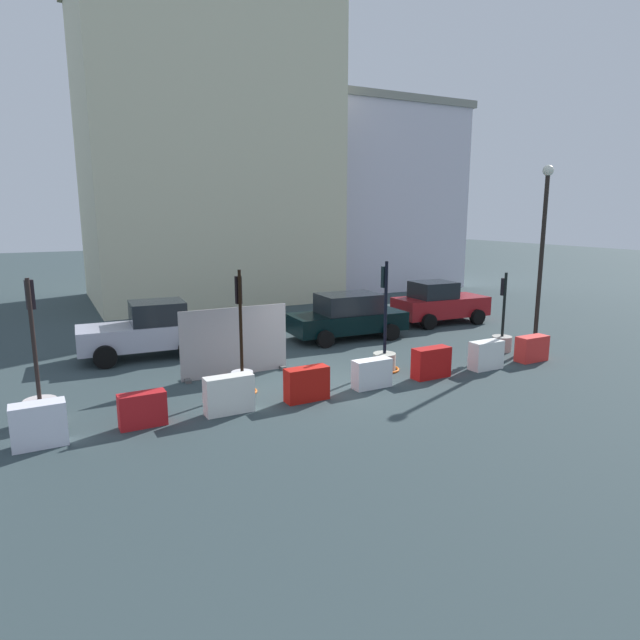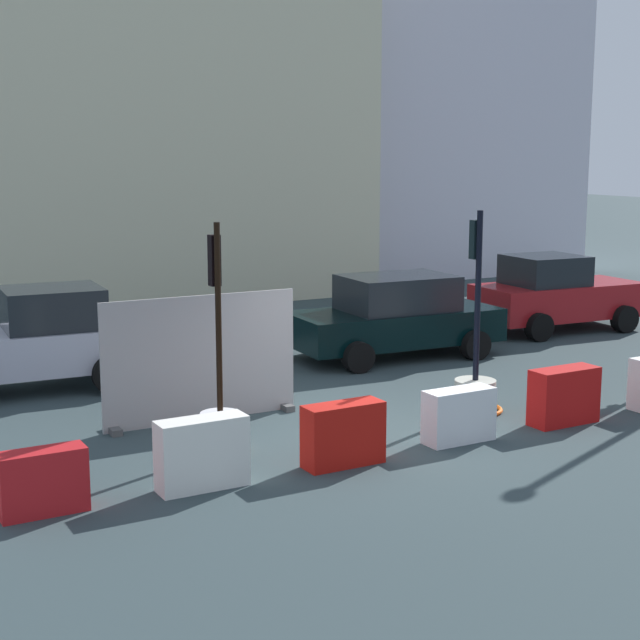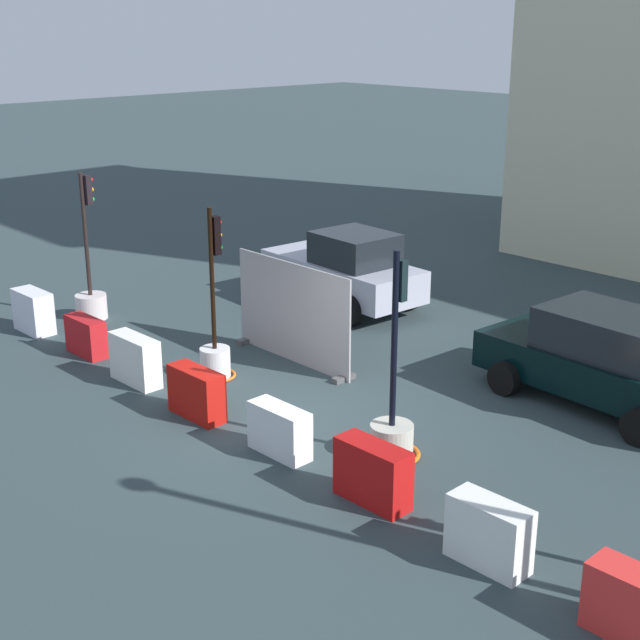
{
  "view_description": "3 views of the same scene",
  "coord_description": "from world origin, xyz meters",
  "px_view_note": "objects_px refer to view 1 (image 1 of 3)",
  "views": [
    {
      "loc": [
        -6.73,
        -12.99,
        4.69
      ],
      "look_at": [
        0.3,
        0.69,
        1.63
      ],
      "focal_mm": 30.62,
      "sensor_mm": 36.0,
      "label": 1
    },
    {
      "loc": [
        -7.2,
        -11.99,
        4.22
      ],
      "look_at": [
        -0.75,
        0.03,
        1.8
      ],
      "focal_mm": 53.84,
      "sensor_mm": 36.0,
      "label": 2
    },
    {
      "loc": [
        10.76,
        -9.23,
        6.46
      ],
      "look_at": [
        0.6,
        0.22,
        1.82
      ],
      "focal_mm": 50.85,
      "sensor_mm": 36.0,
      "label": 3
    }
  ],
  "objects_px": {
    "traffic_light_2": "(384,355)",
    "construction_barrier_2": "(229,394)",
    "traffic_light_0": "(40,399)",
    "street_lamp_post": "(543,239)",
    "car_silver_hatchback": "(148,331)",
    "construction_barrier_5": "(431,363)",
    "construction_barrier_4": "(372,373)",
    "construction_barrier_1": "(142,410)",
    "construction_barrier_7": "(532,349)",
    "construction_barrier_6": "(486,355)",
    "traffic_light_1": "(242,373)",
    "car_red_compact": "(439,303)",
    "construction_barrier_0": "(39,425)",
    "construction_barrier_3": "(307,384)",
    "traffic_light_3": "(502,337)",
    "car_black_sedan": "(347,316)"
  },
  "relations": [
    {
      "from": "traffic_light_0",
      "to": "traffic_light_1",
      "type": "height_order",
      "value": "traffic_light_0"
    },
    {
      "from": "traffic_light_0",
      "to": "car_silver_hatchback",
      "type": "bearing_deg",
      "value": 56.43
    },
    {
      "from": "construction_barrier_7",
      "to": "construction_barrier_2",
      "type": "bearing_deg",
      "value": -179.9
    },
    {
      "from": "construction_barrier_1",
      "to": "construction_barrier_5",
      "type": "relative_size",
      "value": 0.9
    },
    {
      "from": "traffic_light_2",
      "to": "construction_barrier_4",
      "type": "relative_size",
      "value": 3.01
    },
    {
      "from": "construction_barrier_4",
      "to": "car_black_sedan",
      "type": "distance_m",
      "value": 5.93
    },
    {
      "from": "construction_barrier_5",
      "to": "construction_barrier_4",
      "type": "bearing_deg",
      "value": 179.77
    },
    {
      "from": "construction_barrier_2",
      "to": "construction_barrier_3",
      "type": "height_order",
      "value": "construction_barrier_2"
    },
    {
      "from": "traffic_light_0",
      "to": "street_lamp_post",
      "type": "xyz_separation_m",
      "value": [
        15.58,
        -0.05,
        3.22
      ]
    },
    {
      "from": "construction_barrier_0",
      "to": "construction_barrier_5",
      "type": "xyz_separation_m",
      "value": [
        10.05,
        0.11,
        -0.02
      ]
    },
    {
      "from": "construction_barrier_3",
      "to": "traffic_light_0",
      "type": "bearing_deg",
      "value": 166.96
    },
    {
      "from": "traffic_light_3",
      "to": "car_silver_hatchback",
      "type": "xyz_separation_m",
      "value": [
        -10.91,
        4.76,
        0.4
      ]
    },
    {
      "from": "traffic_light_1",
      "to": "construction_barrier_0",
      "type": "xyz_separation_m",
      "value": [
        -4.77,
        -1.31,
        -0.08
      ]
    },
    {
      "from": "traffic_light_0",
      "to": "construction_barrier_1",
      "type": "xyz_separation_m",
      "value": [
        2.01,
        -1.26,
        -0.18
      ]
    },
    {
      "from": "traffic_light_3",
      "to": "construction_barrier_2",
      "type": "height_order",
      "value": "traffic_light_3"
    },
    {
      "from": "traffic_light_3",
      "to": "construction_barrier_7",
      "type": "distance_m",
      "value": 1.4
    },
    {
      "from": "traffic_light_2",
      "to": "construction_barrier_2",
      "type": "bearing_deg",
      "value": -166.11
    },
    {
      "from": "traffic_light_1",
      "to": "construction_barrier_1",
      "type": "distance_m",
      "value": 2.99
    },
    {
      "from": "construction_barrier_5",
      "to": "traffic_light_0",
      "type": "bearing_deg",
      "value": 172.77
    },
    {
      "from": "traffic_light_3",
      "to": "construction_barrier_6",
      "type": "bearing_deg",
      "value": -145.78
    },
    {
      "from": "traffic_light_0",
      "to": "car_silver_hatchback",
      "type": "relative_size",
      "value": 0.79
    },
    {
      "from": "traffic_light_0",
      "to": "construction_barrier_7",
      "type": "xyz_separation_m",
      "value": [
        14.01,
        -1.32,
        -0.16
      ]
    },
    {
      "from": "construction_barrier_2",
      "to": "street_lamp_post",
      "type": "height_order",
      "value": "street_lamp_post"
    },
    {
      "from": "construction_barrier_3",
      "to": "traffic_light_3",
      "type": "bearing_deg",
      "value": 10.24
    },
    {
      "from": "car_black_sedan",
      "to": "construction_barrier_6",
      "type": "bearing_deg",
      "value": -72.93
    },
    {
      "from": "traffic_light_2",
      "to": "construction_barrier_4",
      "type": "height_order",
      "value": "traffic_light_2"
    },
    {
      "from": "construction_barrier_2",
      "to": "car_black_sedan",
      "type": "height_order",
      "value": "car_black_sedan"
    },
    {
      "from": "car_red_compact",
      "to": "traffic_light_2",
      "type": "bearing_deg",
      "value": -141.07
    },
    {
      "from": "traffic_light_2",
      "to": "construction_barrier_0",
      "type": "height_order",
      "value": "traffic_light_2"
    },
    {
      "from": "construction_barrier_2",
      "to": "construction_barrier_7",
      "type": "height_order",
      "value": "construction_barrier_2"
    },
    {
      "from": "traffic_light_0",
      "to": "construction_barrier_6",
      "type": "height_order",
      "value": "traffic_light_0"
    },
    {
      "from": "construction_barrier_2",
      "to": "car_silver_hatchback",
      "type": "relative_size",
      "value": 0.28
    },
    {
      "from": "construction_barrier_0",
      "to": "construction_barrier_2",
      "type": "relative_size",
      "value": 0.9
    },
    {
      "from": "construction_barrier_2",
      "to": "traffic_light_1",
      "type": "bearing_deg",
      "value": 58.89
    },
    {
      "from": "construction_barrier_2",
      "to": "construction_barrier_4",
      "type": "xyz_separation_m",
      "value": [
        4.03,
        0.07,
        -0.06
      ]
    },
    {
      "from": "construction_barrier_1",
      "to": "construction_barrier_5",
      "type": "height_order",
      "value": "construction_barrier_5"
    },
    {
      "from": "construction_barrier_5",
      "to": "car_red_compact",
      "type": "xyz_separation_m",
      "value": [
        5.27,
        6.12,
        0.42
      ]
    },
    {
      "from": "construction_barrier_6",
      "to": "traffic_light_2",
      "type": "bearing_deg",
      "value": 155.36
    },
    {
      "from": "traffic_light_3",
      "to": "car_silver_hatchback",
      "type": "distance_m",
      "value": 11.91
    },
    {
      "from": "construction_barrier_4",
      "to": "construction_barrier_6",
      "type": "relative_size",
      "value": 1.03
    },
    {
      "from": "car_silver_hatchback",
      "to": "car_red_compact",
      "type": "height_order",
      "value": "car_silver_hatchback"
    },
    {
      "from": "traffic_light_2",
      "to": "traffic_light_3",
      "type": "xyz_separation_m",
      "value": [
        4.89,
        0.12,
        0.01
      ]
    },
    {
      "from": "traffic_light_2",
      "to": "construction_barrier_3",
      "type": "bearing_deg",
      "value": -157.35
    },
    {
      "from": "traffic_light_3",
      "to": "construction_barrier_7",
      "type": "relative_size",
      "value": 2.5
    },
    {
      "from": "car_silver_hatchback",
      "to": "construction_barrier_2",
      "type": "bearing_deg",
      "value": -83.0
    },
    {
      "from": "traffic_light_3",
      "to": "construction_barrier_6",
      "type": "height_order",
      "value": "traffic_light_3"
    },
    {
      "from": "construction_barrier_4",
      "to": "construction_barrier_6",
      "type": "height_order",
      "value": "construction_barrier_6"
    },
    {
      "from": "traffic_light_1",
      "to": "construction_barrier_2",
      "type": "bearing_deg",
      "value": -121.11
    },
    {
      "from": "traffic_light_2",
      "to": "car_silver_hatchback",
      "type": "xyz_separation_m",
      "value": [
        -6.02,
        4.88,
        0.41
      ]
    },
    {
      "from": "construction_barrier_1",
      "to": "car_silver_hatchback",
      "type": "height_order",
      "value": "car_silver_hatchback"
    }
  ]
}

